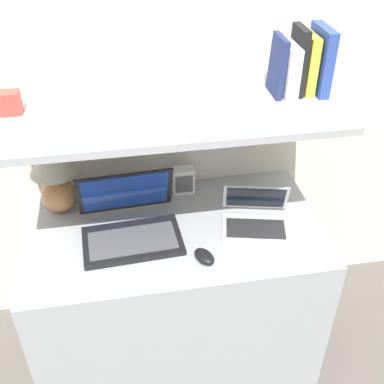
{
  "coord_description": "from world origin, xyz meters",
  "views": [
    {
      "loc": [
        -0.18,
        -1.16,
        2.04
      ],
      "look_at": [
        0.08,
        0.34,
        0.93
      ],
      "focal_mm": 45.0,
      "sensor_mm": 36.0,
      "label": 1
    }
  ],
  "objects_px": {
    "laptop_large": "(130,224)",
    "book_blue": "(320,60)",
    "computer_mouse": "(204,256)",
    "book_navy": "(277,66)",
    "book_yellow": "(308,64)",
    "laptop_small": "(255,219)",
    "book_black": "(298,61)",
    "router_box": "(183,181)",
    "shelf_gadget": "(10,103)",
    "table_lamp": "(54,172)",
    "book_white": "(287,69)"
  },
  "relations": [
    {
      "from": "computer_mouse",
      "to": "router_box",
      "type": "distance_m",
      "value": 0.45
    },
    {
      "from": "book_yellow",
      "to": "laptop_small",
      "type": "bearing_deg",
      "value": -147.39
    },
    {
      "from": "table_lamp",
      "to": "computer_mouse",
      "type": "relative_size",
      "value": 2.93
    },
    {
      "from": "book_blue",
      "to": "book_white",
      "type": "xyz_separation_m",
      "value": [
        -0.12,
        0.0,
        -0.02
      ]
    },
    {
      "from": "book_blue",
      "to": "router_box",
      "type": "bearing_deg",
      "value": 159.9
    },
    {
      "from": "router_box",
      "to": "book_blue",
      "type": "relative_size",
      "value": 0.52
    },
    {
      "from": "router_box",
      "to": "book_navy",
      "type": "height_order",
      "value": "book_navy"
    },
    {
      "from": "book_black",
      "to": "shelf_gadget",
      "type": "distance_m",
      "value": 1.01
    },
    {
      "from": "laptop_small",
      "to": "book_navy",
      "type": "height_order",
      "value": "book_navy"
    },
    {
      "from": "laptop_large",
      "to": "book_navy",
      "type": "height_order",
      "value": "book_navy"
    },
    {
      "from": "book_black",
      "to": "book_navy",
      "type": "distance_m",
      "value": 0.08
    },
    {
      "from": "computer_mouse",
      "to": "table_lamp",
      "type": "bearing_deg",
      "value": 142.72
    },
    {
      "from": "table_lamp",
      "to": "book_blue",
      "type": "xyz_separation_m",
      "value": [
        1.01,
        -0.14,
        0.46
      ]
    },
    {
      "from": "laptop_small",
      "to": "router_box",
      "type": "height_order",
      "value": "laptop_small"
    },
    {
      "from": "book_white",
      "to": "computer_mouse",
      "type": "bearing_deg",
      "value": -141.44
    },
    {
      "from": "laptop_large",
      "to": "book_white",
      "type": "distance_m",
      "value": 0.84
    },
    {
      "from": "laptop_small",
      "to": "router_box",
      "type": "bearing_deg",
      "value": 131.15
    },
    {
      "from": "router_box",
      "to": "book_blue",
      "type": "distance_m",
      "value": 0.78
    },
    {
      "from": "book_white",
      "to": "book_yellow",
      "type": "bearing_deg",
      "value": 0.0
    },
    {
      "from": "computer_mouse",
      "to": "book_navy",
      "type": "bearing_deg",
      "value": 41.64
    },
    {
      "from": "table_lamp",
      "to": "router_box",
      "type": "relative_size",
      "value": 2.71
    },
    {
      "from": "book_black",
      "to": "book_navy",
      "type": "height_order",
      "value": "book_black"
    },
    {
      "from": "book_black",
      "to": "laptop_small",
      "type": "bearing_deg",
      "value": -140.64
    },
    {
      "from": "book_yellow",
      "to": "book_white",
      "type": "distance_m",
      "value": 0.08
    },
    {
      "from": "table_lamp",
      "to": "laptop_large",
      "type": "bearing_deg",
      "value": -37.41
    },
    {
      "from": "computer_mouse",
      "to": "shelf_gadget",
      "type": "distance_m",
      "value": 0.88
    },
    {
      "from": "table_lamp",
      "to": "shelf_gadget",
      "type": "distance_m",
      "value": 0.41
    },
    {
      "from": "laptop_large",
      "to": "laptop_small",
      "type": "bearing_deg",
      "value": -4.39
    },
    {
      "from": "book_blue",
      "to": "book_yellow",
      "type": "distance_m",
      "value": 0.05
    },
    {
      "from": "computer_mouse",
      "to": "book_black",
      "type": "bearing_deg",
      "value": 35.64
    },
    {
      "from": "computer_mouse",
      "to": "book_navy",
      "type": "height_order",
      "value": "book_navy"
    },
    {
      "from": "book_blue",
      "to": "book_yellow",
      "type": "relative_size",
      "value": 1.12
    },
    {
      "from": "laptop_large",
      "to": "book_yellow",
      "type": "bearing_deg",
      "value": 6.29
    },
    {
      "from": "router_box",
      "to": "book_navy",
      "type": "relative_size",
      "value": 0.58
    },
    {
      "from": "book_yellow",
      "to": "laptop_large",
      "type": "bearing_deg",
      "value": -173.71
    },
    {
      "from": "router_box",
      "to": "book_white",
      "type": "bearing_deg",
      "value": -26.27
    },
    {
      "from": "table_lamp",
      "to": "book_white",
      "type": "distance_m",
      "value": 1.0
    },
    {
      "from": "book_black",
      "to": "book_blue",
      "type": "bearing_deg",
      "value": 0.0
    },
    {
      "from": "computer_mouse",
      "to": "shelf_gadget",
      "type": "height_order",
      "value": "shelf_gadget"
    },
    {
      "from": "router_box",
      "to": "table_lamp",
      "type": "bearing_deg",
      "value": -176.42
    },
    {
      "from": "laptop_small",
      "to": "computer_mouse",
      "type": "relative_size",
      "value": 2.75
    },
    {
      "from": "shelf_gadget",
      "to": "laptop_large",
      "type": "bearing_deg",
      "value": -11.88
    },
    {
      "from": "computer_mouse",
      "to": "laptop_small",
      "type": "bearing_deg",
      "value": 33.33
    },
    {
      "from": "book_navy",
      "to": "shelf_gadget",
      "type": "relative_size",
      "value": 2.71
    },
    {
      "from": "laptop_large",
      "to": "book_blue",
      "type": "relative_size",
      "value": 1.71
    },
    {
      "from": "laptop_large",
      "to": "shelf_gadget",
      "type": "bearing_deg",
      "value": 168.12
    },
    {
      "from": "book_navy",
      "to": "shelf_gadget",
      "type": "distance_m",
      "value": 0.93
    },
    {
      "from": "table_lamp",
      "to": "book_yellow",
      "type": "xyz_separation_m",
      "value": [
        0.97,
        -0.14,
        0.44
      ]
    },
    {
      "from": "laptop_small",
      "to": "book_white",
      "type": "height_order",
      "value": "book_white"
    },
    {
      "from": "laptop_large",
      "to": "computer_mouse",
      "type": "xyz_separation_m",
      "value": [
        0.26,
        -0.2,
        -0.03
      ]
    }
  ]
}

